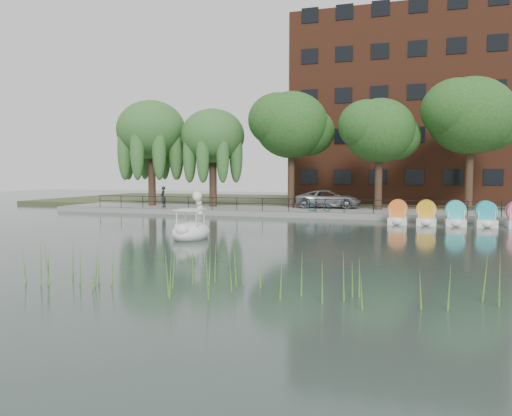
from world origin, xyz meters
The scene contains 17 objects.
ground_plane centered at (0.00, 0.00, 0.00)m, with size 120.00×120.00×0.00m, color #384B46.
promenade centered at (0.00, 16.00, 0.20)m, with size 40.00×6.00×0.40m, color gray.
kerb centered at (0.00, 13.05, 0.20)m, with size 40.00×0.25×0.40m, color gray.
land_strip centered at (0.00, 30.00, 0.18)m, with size 60.00×22.00×0.36m, color #47512D.
railing centered at (0.00, 13.25, 1.15)m, with size 32.00×0.05×1.00m.
apartment_building centered at (7.00, 29.97, 9.36)m, with size 20.00×10.07×18.00m.
willow_left centered at (-13.00, 16.50, 6.87)m, with size 5.88×5.88×9.01m.
willow_mid centered at (-7.50, 17.00, 6.25)m, with size 5.32×5.32×8.15m.
broadleaf_center centered at (-1.00, 18.00, 7.06)m, with size 6.00×6.00×9.25m.
broadleaf_right centered at (6.00, 17.50, 6.39)m, with size 5.40×5.40×8.32m.
broadleaf_far centered at (12.50, 18.50, 7.40)m, with size 6.30×6.30×9.71m.
minivan centered at (2.07, 18.05, 1.23)m, with size 5.97×2.74×1.66m, color gray.
bicycle centered at (2.01, 14.46, 0.90)m, with size 1.72×0.60×1.00m, color gray.
pedestrian centered at (-10.89, 14.54, 1.39)m, with size 0.71×0.48×1.98m, color black.
swan_boat centered at (-1.63, 0.32, 0.50)m, with size 1.87×2.84×2.28m.
pedal_boat_row centered at (11.95, 10.85, 0.61)m, with size 9.65×1.70×1.40m.
reed_bank centered at (2.00, -9.50, 0.60)m, with size 24.00×2.40×1.20m.
Camera 1 is at (8.83, -21.76, 3.19)m, focal length 35.00 mm.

